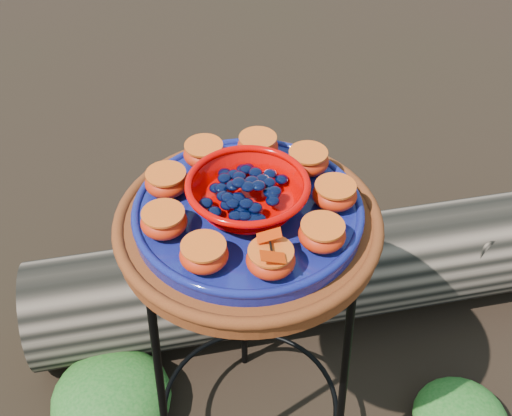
{
  "coord_description": "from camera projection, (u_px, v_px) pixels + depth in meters",
  "views": [
    {
      "loc": [
        -0.05,
        -0.8,
        1.48
      ],
      "look_at": [
        0.01,
        0.0,
        0.76
      ],
      "focal_mm": 45.0,
      "sensor_mm": 36.0,
      "label": 1
    }
  ],
  "objects": [
    {
      "name": "plant_stand",
      "position": [
        250.0,
        353.0,
        1.35
      ],
      "size": [
        0.44,
        0.44,
        0.7
      ],
      "primitive_type": null,
      "color": "black",
      "rests_on": "ground"
    },
    {
      "name": "terracotta_saucer",
      "position": [
        248.0,
        226.0,
        1.1
      ],
      "size": [
        0.45,
        0.45,
        0.04
      ],
      "primitive_type": "cylinder",
      "color": "#63230F",
      "rests_on": "plant_stand"
    },
    {
      "name": "cobalt_plate",
      "position": [
        248.0,
        213.0,
        1.08
      ],
      "size": [
        0.39,
        0.39,
        0.03
      ],
      "primitive_type": "cylinder",
      "color": "#10084F",
      "rests_on": "terracotta_saucer"
    },
    {
      "name": "red_bowl",
      "position": [
        248.0,
        195.0,
        1.05
      ],
      "size": [
        0.19,
        0.19,
        0.05
      ],
      "primitive_type": null,
      "color": "#CB0200",
      "rests_on": "cobalt_plate"
    },
    {
      "name": "glass_gems",
      "position": [
        248.0,
        177.0,
        1.03
      ],
      "size": [
        0.15,
        0.15,
        0.03
      ],
      "primitive_type": null,
      "color": "black",
      "rests_on": "red_bowl"
    },
    {
      "name": "orange_half_0",
      "position": [
        271.0,
        260.0,
        0.95
      ],
      "size": [
        0.07,
        0.07,
        0.04
      ],
      "primitive_type": "ellipsoid",
      "color": "#C61700",
      "rests_on": "cobalt_plate"
    },
    {
      "name": "orange_half_1",
      "position": [
        322.0,
        235.0,
        0.99
      ],
      "size": [
        0.07,
        0.07,
        0.04
      ],
      "primitive_type": "ellipsoid",
      "color": "#C61700",
      "rests_on": "cobalt_plate"
    },
    {
      "name": "orange_half_2",
      "position": [
        335.0,
        195.0,
        1.06
      ],
      "size": [
        0.07,
        0.07,
        0.04
      ],
      "primitive_type": "ellipsoid",
      "color": "#C61700",
      "rests_on": "cobalt_plate"
    },
    {
      "name": "orange_half_3",
      "position": [
        308.0,
        161.0,
        1.13
      ],
      "size": [
        0.07,
        0.07,
        0.04
      ],
      "primitive_type": "ellipsoid",
      "color": "#C61700",
      "rests_on": "cobalt_plate"
    },
    {
      "name": "orange_half_4",
      "position": [
        258.0,
        146.0,
        1.16
      ],
      "size": [
        0.07,
        0.07,
        0.04
      ],
      "primitive_type": "ellipsoid",
      "color": "#C61700",
      "rests_on": "cobalt_plate"
    },
    {
      "name": "orange_half_5",
      "position": [
        204.0,
        154.0,
        1.15
      ],
      "size": [
        0.07,
        0.07,
        0.04
      ],
      "primitive_type": "ellipsoid",
      "color": "#C61700",
      "rests_on": "cobalt_plate"
    },
    {
      "name": "orange_half_6",
      "position": [
        167.0,
        182.0,
        1.09
      ],
      "size": [
        0.07,
        0.07,
        0.04
      ],
      "primitive_type": "ellipsoid",
      "color": "#C61700",
      "rests_on": "cobalt_plate"
    },
    {
      "name": "orange_half_7",
      "position": [
        164.0,
        222.0,
        1.02
      ],
      "size": [
        0.07,
        0.07,
        0.04
      ],
      "primitive_type": "ellipsoid",
      "color": "#C61700",
      "rests_on": "cobalt_plate"
    },
    {
      "name": "orange_half_8",
      "position": [
        204.0,
        255.0,
        0.96
      ],
      "size": [
        0.07,
        0.07,
        0.04
      ],
      "primitive_type": "ellipsoid",
      "color": "#C61700",
      "rests_on": "cobalt_plate"
    },
    {
      "name": "butterfly",
      "position": [
        271.0,
        247.0,
        0.94
      ],
      "size": [
        0.08,
        0.05,
        0.01
      ],
      "primitive_type": null,
      "rotation": [
        0.0,
        0.0,
        0.03
      ],
      "color": "#C42902",
      "rests_on": "orange_half_0"
    },
    {
      "name": "driftwood_log",
      "position": [
        314.0,
        272.0,
        1.79
      ],
      "size": [
        1.58,
        0.6,
        0.29
      ],
      "primitive_type": null,
      "rotation": [
        0.0,
        0.0,
        0.13
      ],
      "color": "black",
      "rests_on": "ground"
    },
    {
      "name": "foliage_left",
      "position": [
        111.0,
        397.0,
        1.58
      ],
      "size": [
        0.3,
        0.3,
        0.15
      ],
      "primitive_type": "ellipsoid",
      "color": "#124B13",
      "rests_on": "ground"
    },
    {
      "name": "foliage_back",
      "position": [
        203.0,
        247.0,
        1.98
      ],
      "size": [
        0.27,
        0.27,
        0.13
      ],
      "primitive_type": "ellipsoid",
      "color": "#124B13",
      "rests_on": "ground"
    }
  ]
}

